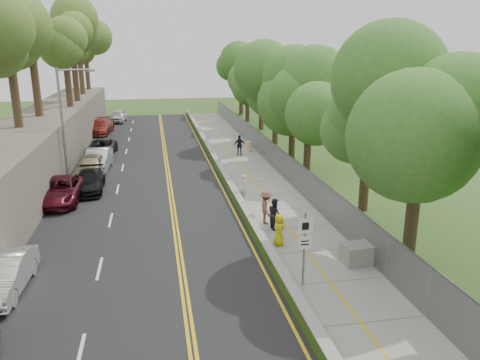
# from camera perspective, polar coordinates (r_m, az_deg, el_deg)

# --- Properties ---
(ground) EXTENTS (140.00, 140.00, 0.00)m
(ground) POSITION_cam_1_polar(r_m,az_deg,el_deg) (21.89, 2.56, -9.28)
(ground) COLOR #33511E
(ground) RESTS_ON ground
(road) EXTENTS (11.20, 66.00, 0.04)m
(road) POSITION_cam_1_polar(r_m,az_deg,el_deg) (35.53, -11.49, 0.43)
(road) COLOR black
(road) RESTS_ON ground
(sidewalk) EXTENTS (4.20, 66.00, 0.05)m
(sidewalk) POSITION_cam_1_polar(r_m,az_deg,el_deg) (36.22, 1.17, 1.06)
(sidewalk) COLOR gray
(sidewalk) RESTS_ON ground
(jersey_barrier) EXTENTS (0.42, 66.00, 0.60)m
(jersey_barrier) POSITION_cam_1_polar(r_m,az_deg,el_deg) (35.77, -2.44, 1.31)
(jersey_barrier) COLOR #6FD225
(jersey_barrier) RESTS_ON ground
(rock_embankment) EXTENTS (5.00, 66.00, 4.00)m
(rock_embankment) POSITION_cam_1_polar(r_m,az_deg,el_deg) (36.18, -24.59, 2.80)
(rock_embankment) COLOR #595147
(rock_embankment) RESTS_ON ground
(chainlink_fence) EXTENTS (0.04, 66.00, 2.00)m
(chainlink_fence) POSITION_cam_1_polar(r_m,az_deg,el_deg) (36.46, 4.42, 2.69)
(chainlink_fence) COLOR slate
(chainlink_fence) RESTS_ON ground
(trees_embankment) EXTENTS (6.40, 66.00, 13.00)m
(trees_embankment) POSITION_cam_1_polar(r_m,az_deg,el_deg) (35.33, -25.42, 16.38)
(trees_embankment) COLOR #5A7E2E
(trees_embankment) RESTS_ON rock_embankment
(trees_fenceside) EXTENTS (7.00, 66.00, 14.00)m
(trees_fenceside) POSITION_cam_1_polar(r_m,az_deg,el_deg) (36.25, 8.30, 12.10)
(trees_fenceside) COLOR #467F2E
(trees_fenceside) RESTS_ON ground
(streetlight) EXTENTS (2.52, 0.22, 8.00)m
(streetlight) POSITION_cam_1_polar(r_m,az_deg,el_deg) (34.13, -20.52, 7.05)
(streetlight) COLOR gray
(streetlight) RESTS_ON ground
(signpost) EXTENTS (0.62, 0.09, 3.10)m
(signpost) POSITION_cam_1_polar(r_m,az_deg,el_deg) (18.71, 7.88, -7.38)
(signpost) COLOR gray
(signpost) RESTS_ON sidewalk
(construction_barrel) EXTENTS (0.59, 0.59, 0.96)m
(construction_barrel) POSITION_cam_1_polar(r_m,az_deg,el_deg) (42.93, 1.09, 4.11)
(construction_barrel) COLOR orange
(construction_barrel) RESTS_ON sidewalk
(concrete_block) EXTENTS (1.40, 1.10, 0.87)m
(concrete_block) POSITION_cam_1_polar(r_m,az_deg,el_deg) (21.61, 14.10, -8.71)
(concrete_block) COLOR slate
(concrete_block) RESTS_ON sidewalk
(car_1) EXTENTS (1.71, 4.44, 1.44)m
(car_1) POSITION_cam_1_polar(r_m,az_deg,el_deg) (20.74, -26.82, -10.28)
(car_1) COLOR silver
(car_1) RESTS_ON road
(car_2) EXTENTS (2.79, 5.53, 1.50)m
(car_2) POSITION_cam_1_polar(r_m,az_deg,el_deg) (30.92, -21.03, -1.18)
(car_2) COLOR maroon
(car_2) RESTS_ON road
(car_3) EXTENTS (1.97, 4.66, 1.34)m
(car_3) POSITION_cam_1_polar(r_m,az_deg,el_deg) (32.61, -17.94, -0.17)
(car_3) COLOR black
(car_3) RESTS_ON road
(car_4) EXTENTS (2.38, 4.97, 1.64)m
(car_4) POSITION_cam_1_polar(r_m,az_deg,el_deg) (36.18, -17.74, 1.64)
(car_4) COLOR tan
(car_4) RESTS_ON road
(car_5) EXTENTS (1.99, 5.02, 1.63)m
(car_5) POSITION_cam_1_polar(r_m,az_deg,el_deg) (38.09, -16.94, 2.38)
(car_5) COLOR #B0B1B7
(car_5) RESTS_ON road
(car_6) EXTENTS (2.63, 5.07, 1.36)m
(car_6) POSITION_cam_1_polar(r_m,az_deg,el_deg) (43.23, -16.55, 3.79)
(car_6) COLOR black
(car_6) RESTS_ON road
(car_7) EXTENTS (2.71, 5.60, 1.57)m
(car_7) POSITION_cam_1_polar(r_m,az_deg,el_deg) (54.20, -16.61, 6.25)
(car_7) COLOR #983328
(car_7) RESTS_ON road
(car_8) EXTENTS (2.26, 4.69, 1.54)m
(car_8) POSITION_cam_1_polar(r_m,az_deg,el_deg) (62.29, -14.61, 7.56)
(car_8) COLOR silver
(car_8) RESTS_ON road
(painter_0) EXTENTS (0.52, 0.78, 1.56)m
(painter_0) POSITION_cam_1_polar(r_m,az_deg,el_deg) (22.70, 4.77, -6.08)
(painter_0) COLOR #CEBF0F
(painter_0) RESTS_ON sidewalk
(painter_1) EXTENTS (0.47, 0.65, 1.67)m
(painter_1) POSITION_cam_1_polar(r_m,az_deg,el_deg) (29.07, 0.47, -0.93)
(painter_1) COLOR silver
(painter_1) RESTS_ON sidewalk
(painter_2) EXTENTS (0.70, 0.86, 1.66)m
(painter_2) POSITION_cam_1_polar(r_m,az_deg,el_deg) (24.68, 4.25, -4.11)
(painter_2) COLOR #232227
(painter_2) RESTS_ON sidewalk
(painter_3) EXTENTS (0.76, 1.23, 1.83)m
(painter_3) POSITION_cam_1_polar(r_m,az_deg,el_deg) (25.34, 3.20, -3.35)
(painter_3) COLOR brown
(painter_3) RESTS_ON sidewalk
(person_far) EXTENTS (1.08, 0.53, 1.78)m
(person_far) POSITION_cam_1_polar(r_m,az_deg,el_deg) (41.42, -0.05, 4.25)
(person_far) COLOR black
(person_far) RESTS_ON sidewalk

